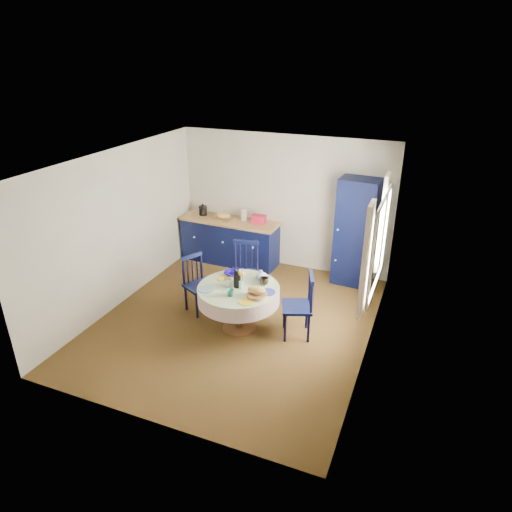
{
  "coord_description": "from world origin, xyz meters",
  "views": [
    {
      "loc": [
        2.55,
        -5.44,
        3.87
      ],
      "look_at": [
        0.27,
        0.2,
        1.08
      ],
      "focal_mm": 32.0,
      "sensor_mm": 36.0,
      "label": 1
    }
  ],
  "objects": [
    {
      "name": "mug_d",
      "position": [
        0.04,
        0.18,
        0.77
      ],
      "size": [
        0.1,
        0.1,
        0.09
      ],
      "primitive_type": "imported",
      "color": "silver",
      "rests_on": "dining_table"
    },
    {
      "name": "wall_right",
      "position": [
        2.0,
        0.0,
        1.25
      ],
      "size": [
        0.02,
        4.5,
        2.5
      ],
      "primitive_type": "cube",
      "color": "beige",
      "rests_on": "floor"
    },
    {
      "name": "floor",
      "position": [
        0.0,
        0.0,
        0.0
      ],
      "size": [
        4.5,
        4.5,
        0.0
      ],
      "primitive_type": "plane",
      "color": "black",
      "rests_on": "ground"
    },
    {
      "name": "ceiling",
      "position": [
        0.0,
        0.0,
        2.5
      ],
      "size": [
        4.5,
        4.5,
        0.0
      ],
      "primitive_type": "plane",
      "rotation": [
        3.14,
        0.0,
        0.0
      ],
      "color": "white",
      "rests_on": "wall_back"
    },
    {
      "name": "chair_left",
      "position": [
        -0.69,
        0.12,
        0.47
      ],
      "size": [
        0.54,
        0.55,
        0.93
      ],
      "rotation": [
        0.0,
        0.0,
        1.09
      ],
      "color": "black",
      "rests_on": "floor"
    },
    {
      "name": "dining_table",
      "position": [
        0.16,
        -0.18,
        0.6
      ],
      "size": [
        1.19,
        1.19,
        1.0
      ],
      "color": "brown",
      "rests_on": "floor"
    },
    {
      "name": "wall_back",
      "position": [
        0.0,
        2.25,
        1.25
      ],
      "size": [
        4.0,
        0.02,
        2.5
      ],
      "primitive_type": "cube",
      "color": "beige",
      "rests_on": "floor"
    },
    {
      "name": "window",
      "position": [
        1.95,
        0.3,
        1.52
      ],
      "size": [
        0.1,
        1.74,
        1.45
      ],
      "color": "white",
      "rests_on": "wall_right"
    },
    {
      "name": "chair_right",
      "position": [
        1.01,
        0.03,
        0.5
      ],
      "size": [
        0.55,
        0.56,
        0.99
      ],
      "rotation": [
        0.0,
        0.0,
        -1.21
      ],
      "color": "black",
      "rests_on": "floor"
    },
    {
      "name": "mug_c",
      "position": [
        0.46,
        0.05,
        0.77
      ],
      "size": [
        0.14,
        0.14,
        0.11
      ],
      "primitive_type": "imported",
      "color": "black",
      "rests_on": "dining_table"
    },
    {
      "name": "chair_far",
      "position": [
        -0.13,
        0.67,
        0.52
      ],
      "size": [
        0.54,
        0.52,
        1.02
      ],
      "rotation": [
        0.0,
        0.0,
        0.22
      ],
      "color": "black",
      "rests_on": "floor"
    },
    {
      "name": "kitchen_counter",
      "position": [
        -1.0,
        1.96,
        0.45
      ],
      "size": [
        1.97,
        0.67,
        1.11
      ],
      "rotation": [
        0.0,
        0.0,
        -0.03
      ],
      "color": "black",
      "rests_on": "floor"
    },
    {
      "name": "cobalt_bowl",
      "position": [
        -0.11,
        0.14,
        0.75
      ],
      "size": [
        0.22,
        0.22,
        0.05
      ],
      "primitive_type": "imported",
      "color": "#0D0377",
      "rests_on": "dining_table"
    },
    {
      "name": "mug_a",
      "position": [
        -0.02,
        -0.19,
        0.77
      ],
      "size": [
        0.14,
        0.14,
        0.11
      ],
      "primitive_type": "imported",
      "color": "silver",
      "rests_on": "dining_table"
    },
    {
      "name": "wall_left",
      "position": [
        -2.0,
        0.0,
        1.25
      ],
      "size": [
        0.02,
        4.5,
        2.5
      ],
      "primitive_type": "cube",
      "color": "beige",
      "rests_on": "floor"
    },
    {
      "name": "mug_b",
      "position": [
        0.14,
        -0.45,
        0.77
      ],
      "size": [
        0.11,
        0.11,
        0.1
      ],
      "primitive_type": "imported",
      "color": "#296E5E",
      "rests_on": "dining_table"
    },
    {
      "name": "pantry_cabinet",
      "position": [
        1.4,
        2.0,
        0.95
      ],
      "size": [
        0.7,
        0.52,
        1.91
      ],
      "rotation": [
        0.0,
        0.0,
        -0.07
      ],
      "color": "black",
      "rests_on": "floor"
    }
  ]
}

